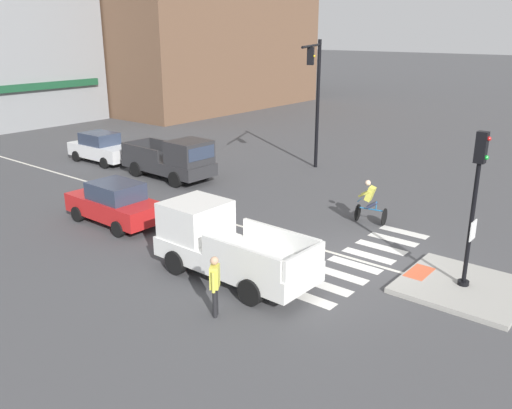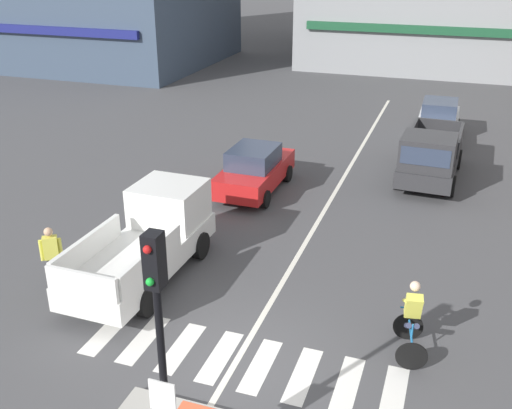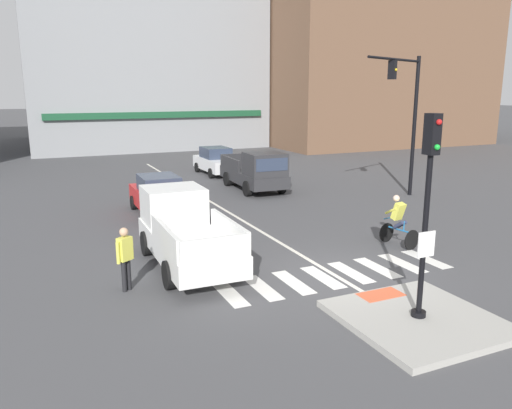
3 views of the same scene
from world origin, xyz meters
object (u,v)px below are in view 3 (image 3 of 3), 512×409
(traffic_light_mast, at_px, (407,107))
(pedestrian_at_curb_left, at_px, (125,254))
(pickup_truck_charcoal_eastbound_far, at_px, (256,172))
(cyclist, at_px, (398,220))
(car_white_eastbound_distant, at_px, (216,161))
(pickup_truck_white_westbound_near, at_px, (184,230))
(signal_pole, at_px, (428,198))
(car_red_westbound_far, at_px, (159,195))

(traffic_light_mast, xyz_separation_m, pedestrian_at_curb_left, (-14.14, -6.24, -3.32))
(pickup_truck_charcoal_eastbound_far, height_order, cyclist, pickup_truck_charcoal_eastbound_far)
(traffic_light_mast, height_order, pickup_truck_charcoal_eastbound_far, traffic_light_mast)
(traffic_light_mast, bearing_deg, car_white_eastbound_distant, 119.28)
(pickup_truck_charcoal_eastbound_far, distance_m, cyclist, 10.41)
(pickup_truck_white_westbound_near, bearing_deg, cyclist, -10.70)
(car_white_eastbound_distant, xyz_separation_m, cyclist, (0.45, -16.24, 0.06))
(pickup_truck_charcoal_eastbound_far, bearing_deg, pickup_truck_white_westbound_near, -125.45)
(signal_pole, distance_m, pickup_truck_white_westbound_near, 7.24)
(traffic_light_mast, height_order, pickup_truck_white_westbound_near, traffic_light_mast)
(car_red_westbound_far, relative_size, pedestrian_at_curb_left, 2.47)
(pickup_truck_white_westbound_near, xyz_separation_m, pedestrian_at_curb_left, (-1.97, -1.53, 0.00))
(pickup_truck_charcoal_eastbound_far, bearing_deg, traffic_light_mast, -37.63)
(car_white_eastbound_distant, height_order, car_red_westbound_far, same)
(car_red_westbound_far, relative_size, cyclist, 2.45)
(car_white_eastbound_distant, distance_m, pickup_truck_charcoal_eastbound_far, 5.84)
(pickup_truck_charcoal_eastbound_far, relative_size, pedestrian_at_curb_left, 3.09)
(pickup_truck_charcoal_eastbound_far, distance_m, pedestrian_at_curb_left, 13.58)
(traffic_light_mast, relative_size, pedestrian_at_curb_left, 3.95)
(traffic_light_mast, distance_m, pickup_truck_white_westbound_near, 13.47)
(car_red_westbound_far, bearing_deg, signal_pole, -77.06)
(signal_pole, distance_m, car_white_eastbound_distant, 21.26)
(car_white_eastbound_distant, bearing_deg, pickup_truck_white_westbound_near, -113.31)
(car_white_eastbound_distant, xyz_separation_m, pickup_truck_charcoal_eastbound_far, (0.04, -5.84, 0.17))
(car_white_eastbound_distant, bearing_deg, pedestrian_at_curb_left, -117.06)
(traffic_light_mast, bearing_deg, pedestrian_at_curb_left, -156.19)
(traffic_light_mast, relative_size, car_white_eastbound_distant, 1.60)
(car_white_eastbound_distant, height_order, pickup_truck_white_westbound_near, pickup_truck_white_westbound_near)
(pickup_truck_charcoal_eastbound_far, bearing_deg, car_red_westbound_far, -153.16)
(cyclist, bearing_deg, pickup_truck_white_westbound_near, 169.30)
(car_white_eastbound_distant, xyz_separation_m, pedestrian_at_curb_left, (-8.41, -16.46, 0.17))
(pickup_truck_white_westbound_near, relative_size, pedestrian_at_curb_left, 3.07)
(pickup_truck_white_westbound_near, distance_m, pedestrian_at_curb_left, 2.49)
(pedestrian_at_curb_left, bearing_deg, traffic_light_mast, 23.81)
(pickup_truck_charcoal_eastbound_far, relative_size, pickup_truck_white_westbound_near, 1.01)
(car_red_westbound_far, xyz_separation_m, cyclist, (6.14, -7.50, 0.06))
(car_white_eastbound_distant, relative_size, cyclist, 2.45)
(car_white_eastbound_distant, bearing_deg, car_red_westbound_far, -123.07)
(signal_pole, distance_m, pickup_truck_charcoal_eastbound_far, 15.52)
(signal_pole, bearing_deg, car_white_eastbound_distant, 82.19)
(signal_pole, relative_size, cyclist, 2.63)
(signal_pole, bearing_deg, traffic_light_mast, 51.30)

